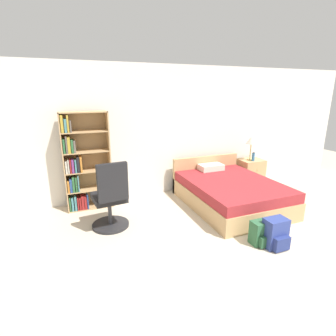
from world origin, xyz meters
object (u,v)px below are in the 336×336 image
Objects in this scene: office_chair at (111,200)px; backpack_green at (261,233)px; nightstand at (250,172)px; water_bottle at (253,157)px; table_lamp at (251,141)px; backpack_blue at (276,234)px; bookshelf at (81,165)px; bed at (229,191)px.

backpack_green is (1.88, -1.20, -0.33)m from office_chair.
water_bottle is (-0.04, -0.11, 0.39)m from nightstand.
table_lamp is (-0.05, -0.02, 0.73)m from nightstand.
backpack_blue is at bearing -121.08° from water_bottle.
bookshelf is 5.12× the size of backpack_green.
water_bottle is (3.63, -0.18, -0.14)m from bookshelf.
bookshelf reaches higher than backpack_blue.
office_chair is at bearing 146.46° from backpack_blue.
backpack_green is 0.19m from backpack_blue.
nightstand is at bearing 70.28° from water_bottle.
table_lamp is 0.35m from water_bottle.
water_bottle reaches higher than bed.
table_lamp is (3.28, 0.89, 0.54)m from office_chair.
bookshelf reaches higher than nightstand.
backpack_blue is (-1.27, -2.23, -0.83)m from table_lamp.
bookshelf reaches higher than backpack_green.
table_lamp reaches higher than nightstand.
nightstand reaches higher than backpack_green.
bookshelf is 3.30× the size of table_lamp.
office_chair is 2.26m from backpack_green.
backpack_green is (-0.36, -1.34, -0.09)m from bed.
bed is at bearing 3.45° from office_chair.
nightstand is 2.57m from backpack_green.
table_lamp reaches higher than backpack_blue.
water_bottle is at bearing 58.92° from backpack_blue.
office_chair is at bearing -176.55° from bed.
nightstand is at bearing 17.55° from table_lamp.
office_chair is at bearing -70.94° from bookshelf.
backpack_green is at bearing 134.83° from backpack_blue.
water_bottle reaches higher than backpack_blue.
bookshelf is 3.64m from water_bottle.
bed is 1.34m from nightstand.
table_lamp is 2.73× the size of water_bottle.
bookshelf is at bearing 109.06° from office_chair.
nightstand reaches higher than backpack_blue.
bed reaches higher than nightstand.
office_chair is 3.23× the size of backpack_green.
bed is 2.26m from office_chair.
bed is 1.32m from water_bottle.
office_chair is 1.85× the size of nightstand.
backpack_blue is (0.13, -0.13, 0.03)m from backpack_green.
backpack_blue is (-1.32, -2.24, -0.10)m from nightstand.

